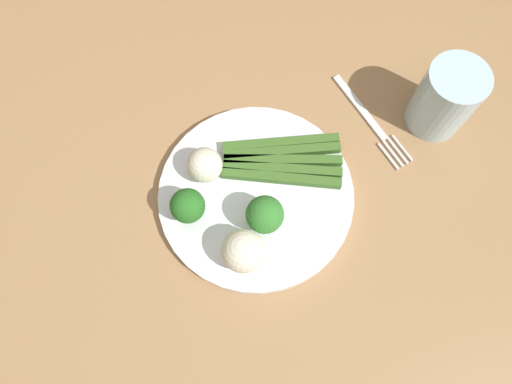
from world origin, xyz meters
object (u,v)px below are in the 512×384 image
broccoli_left (188,206)px  water_glass (445,99)px  asparagus_bundle (282,160)px  cauliflower_near_center (205,165)px  dining_table (234,249)px  broccoli_back_right (265,217)px  cauliflower_front (243,251)px  plate (256,195)px  fork (370,121)px

broccoli_left → water_glass: 0.36m
water_glass → asparagus_bundle: bearing=4.8°
asparagus_bundle → cauliflower_near_center: cauliflower_near_center is taller
dining_table → broccoli_back_right: size_ratio=23.40×
broccoli_back_right → broccoli_left: bearing=-23.3°
cauliflower_front → broccoli_left: bearing=-53.4°
broccoli_left → plate: bearing=-176.5°
dining_table → cauliflower_near_center: (0.01, -0.09, 0.13)m
broccoli_left → fork: size_ratio=0.33×
plate → cauliflower_near_center: cauliflower_near_center is taller
dining_table → water_glass: 0.36m
cauliflower_front → water_glass: 0.33m
plate → fork: size_ratio=1.56×
dining_table → asparagus_bundle: bearing=-139.7°
plate → water_glass: (-0.27, -0.05, 0.04)m
dining_table → plate: bearing=-137.2°
broccoli_back_right → cauliflower_near_center: size_ratio=1.25×
asparagus_bundle → dining_table: bearing=-124.7°
broccoli_left → cauliflower_front: size_ratio=1.00×
broccoli_left → broccoli_back_right: (-0.09, 0.04, 0.00)m
asparagus_bundle → fork: 0.15m
dining_table → asparagus_bundle: asparagus_bundle is taller
plate → broccoli_left: size_ratio=4.79×
broccoli_back_right → asparagus_bundle: bearing=-119.6°
broccoli_back_right → cauliflower_near_center: (0.06, -0.09, -0.01)m
fork → water_glass: bearing=62.7°
cauliflower_near_center → cauliflower_front: bearing=99.5°
asparagus_bundle → broccoli_left: bearing=-148.4°
broccoli_back_right → cauliflower_front: (0.04, 0.03, -0.01)m
cauliflower_front → water_glass: size_ratio=0.52×
asparagus_bundle → cauliflower_front: (0.08, 0.11, 0.02)m
plate → broccoli_back_right: size_ratio=4.45×
plate → cauliflower_near_center: bearing=-39.2°
water_glass → broccoli_left: bearing=9.2°
cauliflower_front → fork: size_ratio=0.33×
cauliflower_near_center → fork: (-0.24, -0.02, -0.04)m
broccoli_back_right → cauliflower_front: broccoli_back_right is taller
fork → water_glass: water_glass is taller
fork → dining_table: bearing=-81.4°
plate → broccoli_back_right: bearing=90.4°
fork → plate: bearing=-86.6°
dining_table → broccoli_left: broccoli_left is taller
cauliflower_front → fork: cauliflower_front is taller
asparagus_bundle → broccoli_back_right: 0.09m
cauliflower_near_center → broccoli_back_right: bearing=122.3°
broccoli_back_right → cauliflower_front: 0.05m
dining_table → asparagus_bundle: 0.16m
broccoli_left → cauliflower_front: 0.09m
dining_table → fork: (-0.23, -0.11, 0.09)m
dining_table → fork: fork is taller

